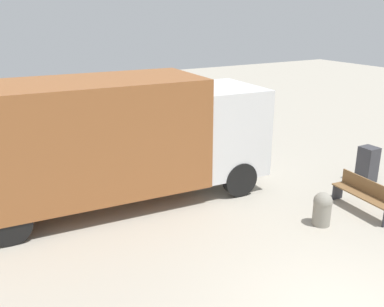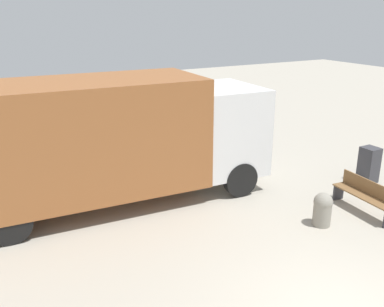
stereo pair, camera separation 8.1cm
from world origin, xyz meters
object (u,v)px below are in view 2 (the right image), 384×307
object	(u,v)px
bollard_near_bench	(323,208)
utility_box	(369,165)
delivery_truck	(108,137)
park_bench	(365,195)

from	to	relation	value
bollard_near_bench	utility_box	world-z (taller)	utility_box
delivery_truck	bollard_near_bench	xyz separation A→B (m)	(4.08, -3.77, -1.43)
delivery_truck	utility_box	size ratio (longest dim) A/B	7.98
utility_box	delivery_truck	bearing A→B (deg)	162.09
delivery_truck	park_bench	bearing A→B (deg)	-30.53
bollard_near_bench	utility_box	size ratio (longest dim) A/B	0.78
park_bench	bollard_near_bench	world-z (taller)	park_bench
bollard_near_bench	delivery_truck	bearing A→B (deg)	137.22
park_bench	bollard_near_bench	size ratio (longest dim) A/B	2.21
park_bench	bollard_near_bench	bearing A→B (deg)	94.64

